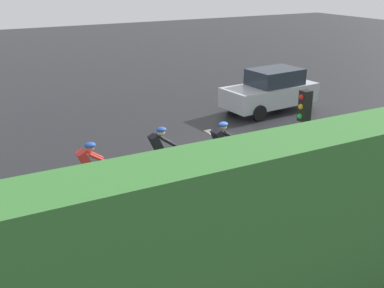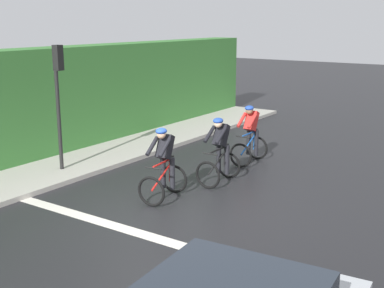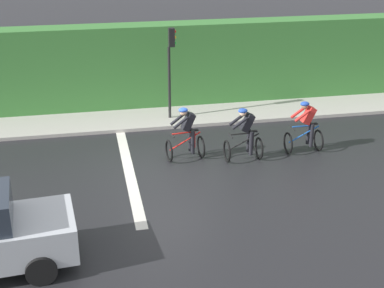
{
  "view_description": "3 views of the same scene",
  "coord_description": "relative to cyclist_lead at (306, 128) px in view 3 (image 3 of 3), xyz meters",
  "views": [
    {
      "loc": [
        -10.76,
        7.31,
        5.63
      ],
      "look_at": [
        -0.53,
        1.78,
        1.27
      ],
      "focal_mm": 43.69,
      "sensor_mm": 36.0,
      "label": 1
    },
    {
      "loc": [
        6.38,
        -7.93,
        3.96
      ],
      "look_at": [
        0.15,
        1.17,
        1.27
      ],
      "focal_mm": 47.84,
      "sensor_mm": 36.0,
      "label": 2
    },
    {
      "loc": [
        15.01,
        -2.14,
        7.03
      ],
      "look_at": [
        0.72,
        0.73,
        0.93
      ],
      "focal_mm": 52.34,
      "sensor_mm": 36.0,
      "label": 3
    }
  ],
  "objects": [
    {
      "name": "ground_plane",
      "position": [
        0.17,
        -4.52,
        -0.8
      ],
      "size": [
        80.0,
        80.0,
        0.0
      ],
      "primitive_type": "plane",
      "color": "black"
    },
    {
      "name": "road_marking_stop_line",
      "position": [
        0.17,
        -5.55,
        -0.79
      ],
      "size": [
        7.0,
        0.3,
        0.01
      ],
      "primitive_type": "cube",
      "color": "silver",
      "rests_on": "ground"
    },
    {
      "name": "hedge_wall",
      "position": [
        -5.35,
        -2.52,
        0.79
      ],
      "size": [
        1.1,
        20.29,
        3.17
      ],
      "primitive_type": "cube",
      "color": "#387533",
      "rests_on": "ground"
    },
    {
      "name": "traffic_light_near_crossing",
      "position": [
        -3.62,
        -3.63,
        1.43
      ],
      "size": [
        0.2,
        0.31,
        3.34
      ],
      "color": "black",
      "rests_on": "ground"
    },
    {
      "name": "cyclist_mid",
      "position": [
        -0.18,
        -3.74,
        0.0
      ],
      "size": [
        0.81,
        1.16,
        1.66
      ],
      "color": "black",
      "rests_on": "ground"
    },
    {
      "name": "cyclist_lead",
      "position": [
        0.0,
        0.0,
        0.0
      ],
      "size": [
        0.71,
        1.1,
        1.66
      ],
      "color": "black",
      "rests_on": "ground"
    },
    {
      "name": "cyclist_second",
      "position": [
        0.24,
        -2.03,
        0.0
      ],
      "size": [
        0.71,
        1.1,
        1.66
      ],
      "color": "black",
      "rests_on": "ground"
    },
    {
      "name": "sidewalk_kerb",
      "position": [
        -4.15,
        -2.52,
        -0.74
      ],
      "size": [
        2.8,
        20.29,
        0.12
      ],
      "primitive_type": "cube",
      "color": "#ADA89E",
      "rests_on": "ground"
    },
    {
      "name": "stone_wall_low",
      "position": [
        -5.05,
        -2.52,
        -0.58
      ],
      "size": [
        0.44,
        20.29,
        0.44
      ],
      "primitive_type": "cube",
      "color": "gray",
      "rests_on": "ground"
    }
  ]
}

